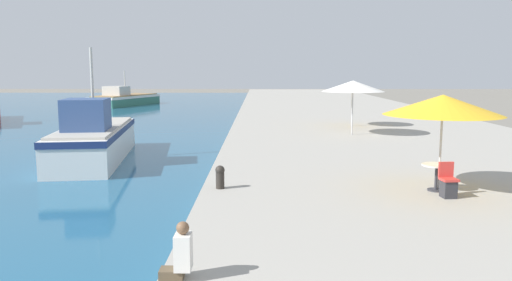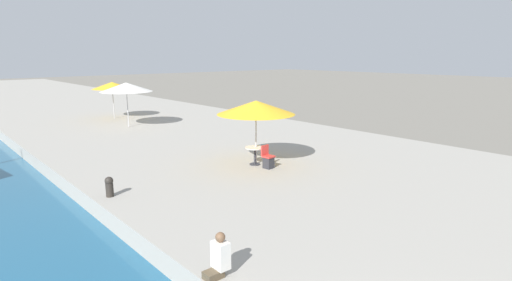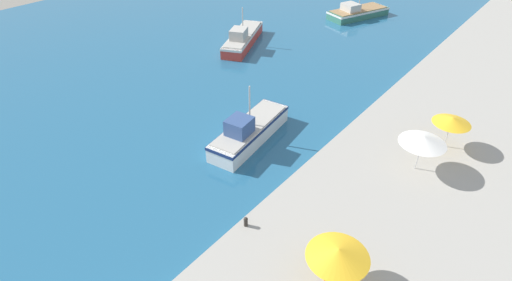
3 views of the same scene
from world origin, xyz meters
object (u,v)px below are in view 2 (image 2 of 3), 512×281
Objects in this scene: cafe_umbrella_pink at (256,107)px; cafe_umbrella_striped at (112,85)px; cafe_umbrella_white at (126,87)px; cafe_chair_left at (268,160)px; person_at_quay at (219,257)px; mooring_bollard at (109,186)px; cafe_table at (255,152)px.

cafe_umbrella_pink reaches higher than cafe_umbrella_striped.
cafe_umbrella_white is 12.76m from cafe_chair_left.
person_at_quay is (-5.98, -17.71, -2.07)m from cafe_umbrella_white.
cafe_umbrella_striped is at bearing 72.87° from person_at_quay.
cafe_umbrella_white is 4.85× the size of mooring_bollard.
cafe_table is 1.22× the size of mooring_bollard.
mooring_bollard is (-5.83, -11.63, -2.13)m from cafe_umbrella_white.
cafe_umbrella_white is 18.81m from person_at_quay.
person_at_quay is at bearing -107.13° from cafe_umbrella_striped.
person_at_quay is at bearing -108.65° from cafe_umbrella_white.
cafe_chair_left is 6.09m from mooring_bollard.
cafe_umbrella_white is at bearing 91.03° from cafe_umbrella_pink.
cafe_umbrella_striped is at bearing 67.29° from mooring_bollard.
cafe_umbrella_white is 4.06m from cafe_umbrella_striped.
cafe_table is 5.96m from mooring_bollard.
cafe_table is 8.46m from person_at_quay.
cafe_table is at bearing -92.13° from cafe_umbrella_striped.
mooring_bollard is at bearing 177.84° from cafe_table.
person_at_quay reaches higher than mooring_bollard.
cafe_umbrella_striped is 22.79m from person_at_quay.
cafe_umbrella_striped is 16.70m from cafe_chair_left.
cafe_umbrella_pink is at bearing -1.86° from mooring_bollard.
cafe_chair_left is at bearing -89.14° from cafe_umbrella_white.
cafe_chair_left is (0.19, -12.58, -2.15)m from cafe_umbrella_white.
cafe_umbrella_pink is 3.47× the size of cafe_chair_left.
cafe_umbrella_white is at bearing 90.60° from cafe_table.
mooring_bollard is (-6.04, 0.20, -2.01)m from cafe_umbrella_pink.
cafe_table is at bearing -2.16° from mooring_bollard.
mooring_bollard is (-6.54, -15.63, -1.97)m from cafe_umbrella_striped.
cafe_umbrella_white is at bearing 63.39° from mooring_bollard.
cafe_umbrella_pink is at bearing 17.74° from cafe_table.
cafe_umbrella_white reaches higher than cafe_table.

